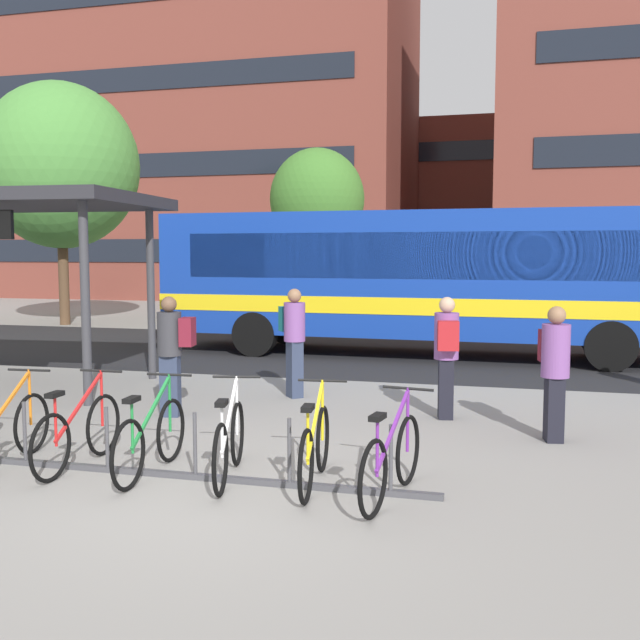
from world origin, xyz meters
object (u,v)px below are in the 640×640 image
at_px(parked_bicycle_white_4, 229,443).
at_px(street_tree_0, 60,166).
at_px(city_bus, 432,277).
at_px(parked_bicycle_yellow_5, 315,449).
at_px(parked_bicycle_orange_1, 5,432).
at_px(parked_bicycle_purple_6, 392,460).
at_px(commuter_maroon_pack_3, 555,364).
at_px(commuter_teal_pack_5, 294,335).
at_px(parked_bicycle_green_3, 151,439).
at_px(commuter_red_pack_2, 447,349).
at_px(parked_bicycle_red_2, 78,433).
at_px(commuter_maroon_pack_4, 172,348).
at_px(street_tree_1, 317,200).

xyz_separation_m(parked_bicycle_white_4, street_tree_0, (-11.15, 13.75, 4.66)).
distance_m(city_bus, parked_bicycle_yellow_5, 9.65).
xyz_separation_m(parked_bicycle_orange_1, street_tree_0, (-8.62, 13.93, 4.66)).
distance_m(city_bus, parked_bicycle_purple_6, 9.88).
relative_size(parked_bicycle_yellow_5, commuter_maroon_pack_3, 1.03).
distance_m(parked_bicycle_white_4, commuter_maroon_pack_3, 4.15).
bearing_deg(parked_bicycle_white_4, commuter_teal_pack_5, -4.01).
height_order(parked_bicycle_orange_1, parked_bicycle_green_3, same).
distance_m(parked_bicycle_yellow_5, parked_bicycle_purple_6, 0.83).
bearing_deg(commuter_maroon_pack_3, parked_bicycle_green_3, -69.21).
xyz_separation_m(parked_bicycle_green_3, parked_bicycle_yellow_5, (1.76, 0.07, 0.00)).
distance_m(city_bus, commuter_red_pack_2, 6.34).
bearing_deg(parked_bicycle_orange_1, parked_bicycle_red_2, -83.44).
relative_size(commuter_maroon_pack_3, commuter_maroon_pack_4, 0.98).
bearing_deg(parked_bicycle_yellow_5, parked_bicycle_green_3, 86.40).
relative_size(parked_bicycle_orange_1, street_tree_0, 0.23).
distance_m(parked_bicycle_orange_1, street_tree_0, 17.04).
relative_size(parked_bicycle_red_2, commuter_maroon_pack_3, 1.03).
bearing_deg(commuter_maroon_pack_4, street_tree_1, -91.77).
height_order(commuter_maroon_pack_4, commuter_teal_pack_5, commuter_teal_pack_5).
bearing_deg(commuter_teal_pack_5, parked_bicycle_yellow_5, -20.11).
relative_size(parked_bicycle_yellow_5, parked_bicycle_purple_6, 1.01).
bearing_deg(commuter_maroon_pack_3, parked_bicycle_purple_6, -41.27).
bearing_deg(parked_bicycle_purple_6, commuter_teal_pack_5, 36.45).
bearing_deg(parked_bicycle_orange_1, parked_bicycle_white_4, -90.32).
height_order(commuter_maroon_pack_3, commuter_teal_pack_5, commuter_teal_pack_5).
bearing_deg(street_tree_1, parked_bicycle_yellow_5, -75.14).
height_order(parked_bicycle_red_2, parked_bicycle_white_4, same).
height_order(parked_bicycle_orange_1, street_tree_1, street_tree_1).
xyz_separation_m(parked_bicycle_orange_1, parked_bicycle_yellow_5, (3.43, 0.19, 0.00)).
relative_size(parked_bicycle_orange_1, street_tree_1, 0.29).
xyz_separation_m(parked_bicycle_white_4, street_tree_1, (-3.94, 18.28, 3.79)).
distance_m(commuter_red_pack_2, street_tree_1, 16.37).
distance_m(parked_bicycle_orange_1, parked_bicycle_red_2, 0.81).
relative_size(parked_bicycle_green_3, commuter_teal_pack_5, 0.99).
height_order(parked_bicycle_red_2, commuter_maroon_pack_4, commuter_maroon_pack_4).
bearing_deg(street_tree_1, parked_bicycle_red_2, -83.11).
distance_m(commuter_maroon_pack_4, commuter_teal_pack_5, 2.18).
bearing_deg(city_bus, commuter_red_pack_2, -80.46).
distance_m(commuter_maroon_pack_3, street_tree_0, 18.77).
bearing_deg(street_tree_0, commuter_teal_pack_5, -41.88).
bearing_deg(street_tree_0, parked_bicycle_white_4, -50.95).
bearing_deg(parked_bicycle_green_3, city_bus, -13.55).
height_order(city_bus, parked_bicycle_purple_6, city_bus).
distance_m(parked_bicycle_orange_1, street_tree_1, 18.90).
xyz_separation_m(commuter_red_pack_2, commuter_maroon_pack_3, (1.39, -0.85, -0.02)).
bearing_deg(commuter_maroon_pack_3, parked_bicycle_orange_1, -76.18).
height_order(commuter_maroon_pack_4, street_tree_0, street_tree_0).
bearing_deg(commuter_maroon_pack_3, parked_bicycle_white_4, -63.83).
distance_m(parked_bicycle_green_3, parked_bicycle_yellow_5, 1.76).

